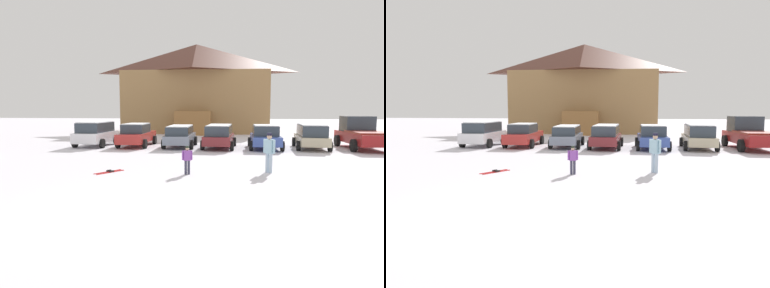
% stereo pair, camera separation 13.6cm
% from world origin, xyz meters
% --- Properties ---
extents(ground, '(160.00, 160.00, 0.00)m').
position_xyz_m(ground, '(0.00, 0.00, 0.00)').
color(ground, silver).
extents(ski_lodge, '(16.54, 10.15, 9.82)m').
position_xyz_m(ski_lodge, '(-1.95, 30.25, 4.98)').
color(ski_lodge, '#997345').
rests_on(ski_lodge, ground).
extents(parked_white_suv, '(2.24, 4.13, 1.75)m').
position_xyz_m(parked_white_suv, '(-7.25, 14.64, 0.93)').
color(parked_white_suv, white).
rests_on(parked_white_suv, ground).
extents(parked_red_sedan, '(2.17, 4.79, 1.63)m').
position_xyz_m(parked_red_sedan, '(-4.32, 14.91, 0.83)').
color(parked_red_sedan, '#B32C28').
rests_on(parked_red_sedan, ground).
extents(parked_grey_wagon, '(2.18, 4.47, 1.50)m').
position_xyz_m(parked_grey_wagon, '(-1.17, 14.82, 0.82)').
color(parked_grey_wagon, slate).
rests_on(parked_grey_wagon, ground).
extents(parked_maroon_van, '(2.26, 4.52, 1.59)m').
position_xyz_m(parked_maroon_van, '(1.57, 14.53, 0.86)').
color(parked_maroon_van, maroon).
rests_on(parked_maroon_van, ground).
extents(parked_blue_hatchback, '(2.19, 4.32, 1.60)m').
position_xyz_m(parked_blue_hatchback, '(4.62, 14.55, 0.81)').
color(parked_blue_hatchback, '#374F9F').
rests_on(parked_blue_hatchback, ground).
extents(parked_beige_suv, '(2.29, 4.50, 1.64)m').
position_xyz_m(parked_beige_suv, '(7.66, 14.93, 0.89)').
color(parked_beige_suv, '#BAAD8C').
rests_on(parked_beige_suv, ground).
extents(pickup_truck, '(2.57, 5.57, 2.15)m').
position_xyz_m(pickup_truck, '(10.99, 15.49, 0.99)').
color(pickup_truck, maroon).
rests_on(pickup_truck, ground).
extents(skier_adult_in_blue_parka, '(0.46, 0.48, 1.67)m').
position_xyz_m(skier_adult_in_blue_parka, '(4.14, 5.86, 0.94)').
color(skier_adult_in_blue_parka, '#A6BBCE').
rests_on(skier_adult_in_blue_parka, ground).
extents(skier_child_in_purple_jacket, '(0.42, 0.24, 1.16)m').
position_xyz_m(skier_child_in_purple_jacket, '(0.81, 5.02, 0.66)').
color(skier_child_in_purple_jacket, '#37354B').
rests_on(skier_child_in_purple_jacket, ground).
extents(pair_of_skis, '(0.98, 1.30, 0.08)m').
position_xyz_m(pair_of_skis, '(-2.52, 5.04, 0.02)').
color(pair_of_skis, red).
rests_on(pair_of_skis, ground).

